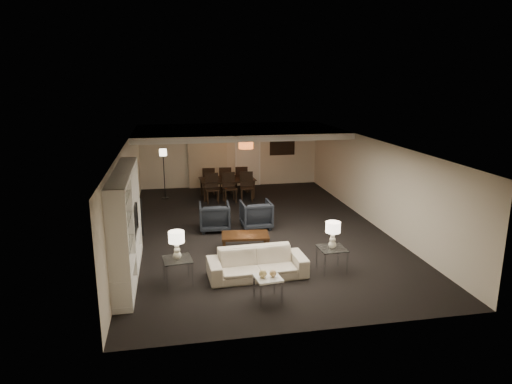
{
  "coord_description": "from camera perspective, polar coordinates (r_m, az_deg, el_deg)",
  "views": [
    {
      "loc": [
        -2.3,
        -12.2,
        4.23
      ],
      "look_at": [
        0.0,
        0.0,
        1.1
      ],
      "focal_mm": 32.0,
      "sensor_mm": 36.0,
      "label": 1
    }
  ],
  "objects": [
    {
      "name": "floor_speaker",
      "position": [
        12.85,
        -14.24,
        -3.08
      ],
      "size": [
        0.13,
        0.13,
        1.04
      ],
      "primitive_type": "cube",
      "rotation": [
        0.0,
        0.0,
        0.11
      ],
      "color": "black",
      "rests_on": "floor"
    },
    {
      "name": "door",
      "position": [
        18.2,
        -1.03,
        4.08
      ],
      "size": [
        0.9,
        0.05,
        2.1
      ],
      "primitive_type": "cube",
      "color": "silver",
      "rests_on": "wall_back"
    },
    {
      "name": "chair_nr",
      "position": [
        15.91,
        -1.16,
        0.62
      ],
      "size": [
        0.52,
        0.52,
        1.02
      ],
      "primitive_type": null,
      "rotation": [
        0.0,
        0.0,
        -0.11
      ],
      "color": "black",
      "rests_on": "floor"
    },
    {
      "name": "pendant_light",
      "position": [
        16.08,
        -1.27,
        5.88
      ],
      "size": [
        0.52,
        0.52,
        0.24
      ],
      "primitive_type": "cylinder",
      "color": "#D8591E",
      "rests_on": "ceiling_soffit"
    },
    {
      "name": "gold_gourd_b",
      "position": [
        8.94,
        2.13,
        -10.12
      ],
      "size": [
        0.14,
        0.14,
        0.14
      ],
      "primitive_type": "sphere",
      "color": "#E1B677",
      "rests_on": "marble_table"
    },
    {
      "name": "table_lamp_left",
      "position": [
        9.66,
        -9.88,
        -6.58
      ],
      "size": [
        0.34,
        0.34,
        0.6
      ],
      "primitive_type": null,
      "rotation": [
        0.0,
        0.0,
        -0.03
      ],
      "color": "#EAE2C6",
      "rests_on": "side_table_left"
    },
    {
      "name": "vase_amber",
      "position": [
        9.24,
        -16.52,
        -2.71
      ],
      "size": [
        0.16,
        0.16,
        0.17
      ],
      "primitive_type": "imported",
      "color": "#BC933E",
      "rests_on": "media_unit"
    },
    {
      "name": "wall_back",
      "position": [
        18.1,
        -3.24,
        4.64
      ],
      "size": [
        7.0,
        0.02,
        2.5
      ],
      "primitive_type": "cube",
      "color": "beige",
      "rests_on": "ground"
    },
    {
      "name": "curtains",
      "position": [
        17.93,
        -6.07,
        4.34
      ],
      "size": [
        1.5,
        0.12,
        2.4
      ],
      "primitive_type": "cube",
      "color": "beige",
      "rests_on": "wall_back"
    },
    {
      "name": "vase_blue",
      "position": [
        8.93,
        -16.6,
        -6.64
      ],
      "size": [
        0.17,
        0.17,
        0.18
      ],
      "primitive_type": "imported",
      "color": "#2A55B6",
      "rests_on": "media_unit"
    },
    {
      "name": "chair_nm",
      "position": [
        15.83,
        -3.3,
        0.53
      ],
      "size": [
        0.51,
        0.51,
        1.02
      ],
      "primitive_type": null,
      "rotation": [
        0.0,
        0.0,
        0.07
      ],
      "color": "black",
      "rests_on": "floor"
    },
    {
      "name": "coffee_table",
      "position": [
        11.51,
        -1.36,
        -6.3
      ],
      "size": [
        1.23,
        0.8,
        0.42
      ],
      "primitive_type": null,
      "rotation": [
        0.0,
        0.0,
        -0.11
      ],
      "color": "black",
      "rests_on": "floor"
    },
    {
      "name": "side_table_right",
      "position": [
        10.45,
        9.44,
        -8.3
      ],
      "size": [
        0.6,
        0.6,
        0.54
      ],
      "primitive_type": null,
      "rotation": [
        0.0,
        0.0,
        0.03
      ],
      "color": "silver",
      "rests_on": "floor"
    },
    {
      "name": "floor_lamp",
      "position": [
        16.55,
        -11.42,
        2.23
      ],
      "size": [
        0.28,
        0.28,
        1.78
      ],
      "primitive_type": null,
      "rotation": [
        0.0,
        0.0,
        -0.09
      ],
      "color": "black",
      "rests_on": "floor"
    },
    {
      "name": "wall_right",
      "position": [
        13.83,
        14.4,
        1.26
      ],
      "size": [
        0.02,
        11.0,
        2.5
      ],
      "primitive_type": "cube",
      "color": "beige",
      "rests_on": "ground"
    },
    {
      "name": "chair_fl",
      "position": [
        17.03,
        -5.88,
        1.45
      ],
      "size": [
        0.53,
        0.53,
        1.02
      ],
      "primitive_type": null,
      "rotation": [
        0.0,
        0.0,
        3.0
      ],
      "color": "black",
      "rests_on": "floor"
    },
    {
      "name": "ceiling_soffit",
      "position": [
        15.97,
        -2.35,
        7.56
      ],
      "size": [
        7.0,
        4.0,
        0.2
      ],
      "primitive_type": "cube",
      "color": "silver",
      "rests_on": "ceiling"
    },
    {
      "name": "chair_fm",
      "position": [
        17.09,
        -3.87,
        1.53
      ],
      "size": [
        0.52,
        0.52,
        1.02
      ],
      "primitive_type": null,
      "rotation": [
        0.0,
        0.0,
        3.04
      ],
      "color": "black",
      "rests_on": "floor"
    },
    {
      "name": "ceiling",
      "position": [
        12.54,
        0.0,
        6.22
      ],
      "size": [
        7.0,
        11.0,
        0.02
      ],
      "primitive_type": "cube",
      "color": "silver",
      "rests_on": "ground"
    },
    {
      "name": "television",
      "position": [
        10.73,
        -15.45,
        -3.57
      ],
      "size": [
        1.07,
        0.14,
        0.62
      ],
      "primitive_type": "imported",
      "rotation": [
        0.0,
        0.0,
        1.57
      ],
      "color": "black",
      "rests_on": "media_unit"
    },
    {
      "name": "painting",
      "position": [
        18.4,
        3.29,
        5.74
      ],
      "size": [
        0.95,
        0.04,
        0.65
      ],
      "primitive_type": "cube",
      "color": "#142D38",
      "rests_on": "wall_back"
    },
    {
      "name": "gold_gourd_a",
      "position": [
        8.9,
        0.86,
        -10.17
      ],
      "size": [
        0.16,
        0.16,
        0.16
      ],
      "primitive_type": "sphere",
      "color": "#E6CA7A",
      "rests_on": "marble_table"
    },
    {
      "name": "side_table_left",
      "position": [
        9.87,
        -9.74,
        -9.7
      ],
      "size": [
        0.65,
        0.65,
        0.54
      ],
      "primitive_type": null,
      "rotation": [
        0.0,
        0.0,
        0.13
      ],
      "color": "silver",
      "rests_on": "floor"
    },
    {
      "name": "marble_table",
      "position": [
        9.05,
        1.48,
        -11.97
      ],
      "size": [
        0.54,
        0.54,
        0.49
      ],
      "primitive_type": null,
      "rotation": [
        0.0,
        0.0,
        0.12
      ],
      "color": "white",
      "rests_on": "floor"
    },
    {
      "name": "media_unit",
      "position": [
        10.12,
        -15.92,
        -3.97
      ],
      "size": [
        0.38,
        3.4,
        2.35
      ],
      "primitive_type": null,
      "color": "white",
      "rests_on": "wall_left"
    },
    {
      "name": "chair_nl",
      "position": [
        15.77,
        -5.46,
        0.43
      ],
      "size": [
        0.48,
        0.48,
        1.02
      ],
      "primitive_type": null,
      "rotation": [
        0.0,
        0.0,
        0.01
      ],
      "color": "black",
      "rests_on": "floor"
    },
    {
      "name": "armchair_right",
      "position": [
        13.13,
        0.01,
        -2.83
      ],
      "size": [
        0.87,
        0.9,
        0.79
      ],
      "primitive_type": "imported",
      "rotation": [
        0.0,
        0.0,
        3.17
      ],
      "color": "black",
      "rests_on": "floor"
    },
    {
      "name": "floor",
      "position": [
        13.12,
        0.0,
        -4.66
      ],
      "size": [
        11.0,
        11.0,
        0.0
      ],
      "primitive_type": "plane",
      "color": "black",
      "rests_on": "ground"
    },
    {
      "name": "wall_left",
      "position": [
        12.62,
        -15.82,
        -0.06
      ],
      "size": [
        0.02,
        11.0,
        2.5
      ],
      "primitive_type": "cube",
      "color": "beige",
      "rests_on": "ground"
    },
    {
      "name": "wall_front",
      "position": [
        7.69,
        7.72,
        -8.79
      ],
      "size": [
        7.0,
        0.02,
        2.5
      ],
      "primitive_type": "cube",
      "color": "beige",
      "rests_on": "ground"
    },
    {
      "name": "chair_fr",
      "position": [
        17.16,
        -1.88,
        1.62
      ],
      "size": [
        0.5,
        0.5,
        1.02
      ],
      "primitive_type": null,
      "rotation": [
        0.0,
        0.0,
        3.08
      ],
      "color": "black",
      "rests_on": "floor"
    },
    {
      "name": "armchair_left",
      "position": [
        12.97,
        -5.21,
        -3.1
      ],
      "size": [
        0.89,
        0.91,
        0.79
      ],
      "primitive_type": "imported",
      "rotation": [
        0.0,
        0.0,
        3.09
      ],
      "color": "black",
      "rests_on": "floor"
    },
    {
      "name": "sofa",
      "position": [
        10.01,
        0.15,
        -8.9
      ],
      "size": [
        2.16,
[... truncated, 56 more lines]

